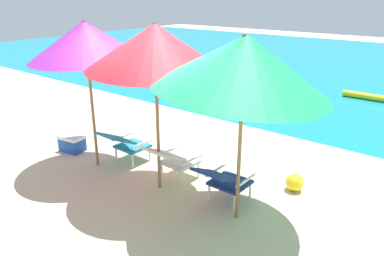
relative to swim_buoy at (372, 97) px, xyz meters
name	(u,v)px	position (x,y,z in m)	size (l,w,h in m)	color
ground_plane	(281,117)	(-1.35, -2.99, -0.10)	(40.00, 40.00, 0.00)	beige
ocean_band	(368,68)	(-1.35, 4.95, -0.09)	(40.00, 18.00, 0.01)	teal
swim_buoy	(372,97)	(0.00, 0.00, 0.00)	(0.18, 0.18, 1.60)	yellow
lounge_chair_left	(125,143)	(-2.40, -7.12, 0.31)	(0.56, 0.89, 0.68)	teal
lounge_chair_center	(173,158)	(-1.30, -7.10, 0.31)	(0.57, 0.90, 0.68)	silver
lounge_chair_right	(224,179)	(-0.27, -7.18, 0.31)	(0.56, 0.88, 0.68)	navy
beach_umbrella_left	(86,41)	(-2.77, -7.46, 2.07)	(2.60, 2.60, 2.50)	olive
beach_umbrella_center	(155,47)	(-1.33, -7.39, 2.09)	(2.11, 2.09, 2.54)	olive
beach_umbrella_right	(244,63)	(0.06, -7.34, 2.01)	(2.88, 2.85, 2.54)	olive
beach_ball	(295,182)	(0.37, -6.16, 0.04)	(0.27, 0.27, 0.27)	yellow
cooler_box	(72,143)	(-3.63, -7.38, 0.06)	(0.52, 0.39, 0.32)	#194CA5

